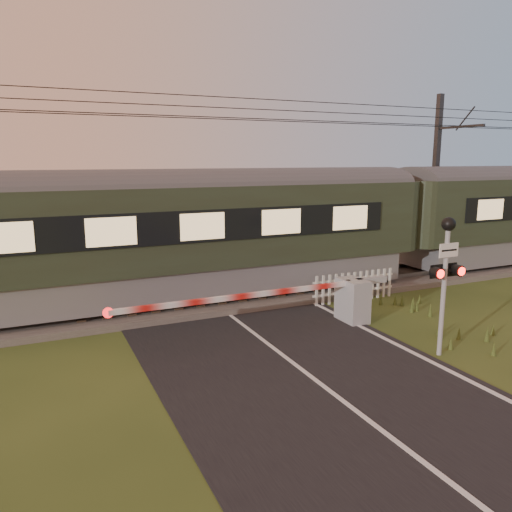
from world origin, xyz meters
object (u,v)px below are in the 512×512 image
train (397,220)px  picket_fence (354,286)px  boom_gate (341,299)px  catenary_mast (436,175)px  crossing_signal (446,262)px

train → picket_fence: train is taller
picket_fence → boom_gate: bearing=-134.8°
train → picket_fence: size_ratio=13.61×
picket_fence → catenary_mast: size_ratio=0.42×
train → crossing_signal: size_ratio=12.85×
train → boom_gate: train is taller
crossing_signal → boom_gate: bearing=105.4°
boom_gate → catenary_mast: 10.74m
train → picket_fence: bearing=-149.0°
train → crossing_signal: 7.40m
boom_gate → crossing_signal: 3.25m
train → boom_gate: size_ratio=5.30×
catenary_mast → crossing_signal: bearing=-132.7°
boom_gate → picket_fence: bearing=45.2°
catenary_mast → picket_fence: bearing=-149.7°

